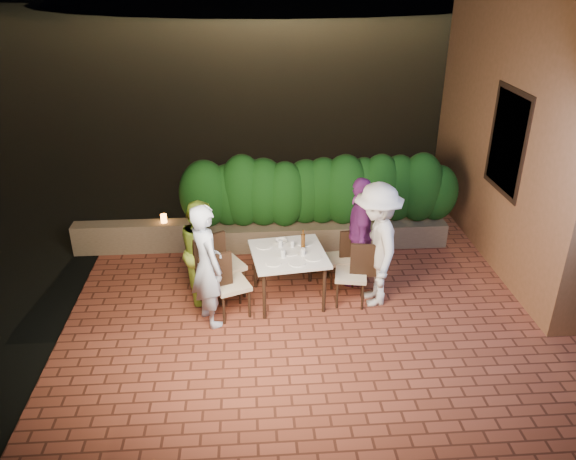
{
  "coord_description": "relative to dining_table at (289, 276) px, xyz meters",
  "views": [
    {
      "loc": [
        -0.96,
        -6.16,
        4.42
      ],
      "look_at": [
        -0.47,
        0.74,
        1.05
      ],
      "focal_mm": 35.0,
      "sensor_mm": 36.0,
      "label": 1
    }
  ],
  "objects": [
    {
      "name": "plate_sw",
      "position": [
        -0.33,
        0.21,
        0.38
      ],
      "size": [
        0.22,
        0.22,
        0.01
      ],
      "primitive_type": "cylinder",
      "color": "white",
      "rests_on": "dining_table"
    },
    {
      "name": "parapet_lamp",
      "position": [
        -1.93,
        1.66,
        0.2
      ],
      "size": [
        0.1,
        0.1,
        0.14
      ],
      "primitive_type": "cylinder",
      "color": "orange",
      "rests_on": "parapet"
    },
    {
      "name": "plate_front",
      "position": [
        0.09,
        -0.3,
        0.38
      ],
      "size": [
        0.23,
        0.23,
        0.01
      ],
      "primitive_type": "cylinder",
      "color": "white",
      "rests_on": "dining_table"
    },
    {
      "name": "chair_left_front",
      "position": [
        -0.8,
        -0.31,
        0.11
      ],
      "size": [
        0.58,
        0.58,
        0.96
      ],
      "primitive_type": null,
      "rotation": [
        0.0,
        0.0,
        0.37
      ],
      "color": "black",
      "rests_on": "ground"
    },
    {
      "name": "hill",
      "position": [
        2.47,
        59.36,
        -4.38
      ],
      "size": [
        52.0,
        40.0,
        22.0
      ],
      "primitive_type": "ellipsoid",
      "color": "black",
      "rests_on": "ground"
    },
    {
      "name": "glass_se",
      "position": [
        0.07,
        0.17,
        0.42
      ],
      "size": [
        0.06,
        0.06,
        0.1
      ],
      "primitive_type": "cylinder",
      "color": "silver",
      "rests_on": "dining_table"
    },
    {
      "name": "bowl",
      "position": [
        -0.08,
        0.31,
        0.4
      ],
      "size": [
        0.21,
        0.21,
        0.04
      ],
      "primitive_type": "imported",
      "rotation": [
        0.0,
        0.0,
        0.25
      ],
      "color": "white",
      "rests_on": "dining_table"
    },
    {
      "name": "dining_table",
      "position": [
        0.0,
        0.0,
        0.0
      ],
      "size": [
        1.12,
        1.12,
        0.75
      ],
      "primitive_type": null,
      "rotation": [
        0.0,
        0.0,
        0.13
      ],
      "color": "white",
      "rests_on": "ground"
    },
    {
      "name": "chair_right_front",
      "position": [
        0.86,
        -0.14,
        0.09
      ],
      "size": [
        0.5,
        0.5,
        0.93
      ],
      "primitive_type": null,
      "rotation": [
        0.0,
        0.0,
        2.96
      ],
      "color": "black",
      "rests_on": "ground"
    },
    {
      "name": "plate_ne",
      "position": [
        0.32,
        -0.17,
        0.38
      ],
      "size": [
        0.23,
        0.23,
        0.01
      ],
      "primitive_type": "cylinder",
      "color": "white",
      "rests_on": "dining_table"
    },
    {
      "name": "hedge",
      "position": [
        0.67,
        1.66,
        0.57
      ],
      "size": [
        4.0,
        0.7,
        1.1
      ],
      "primitive_type": null,
      "color": "#123D11",
      "rests_on": "planter"
    },
    {
      "name": "beer_bottle",
      "position": [
        0.21,
        0.08,
        0.52
      ],
      "size": [
        0.06,
        0.06,
        0.3
      ],
      "primitive_type": null,
      "color": "#4A280C",
      "rests_on": "dining_table"
    },
    {
      "name": "parapet",
      "position": [
        -2.33,
        1.66,
        -0.12
      ],
      "size": [
        2.2,
        0.3,
        0.5
      ],
      "primitive_type": "cube",
      "color": "brown",
      "rests_on": "ground"
    },
    {
      "name": "diner_blue",
      "position": [
        -1.09,
        -0.46,
        0.48
      ],
      "size": [
        0.65,
        0.74,
        1.7
      ],
      "primitive_type": "imported",
      "rotation": [
        0.0,
        0.0,
        2.06
      ],
      "color": "silver",
      "rests_on": "ground"
    },
    {
      "name": "ground",
      "position": [
        0.47,
        -0.64,
        -0.4
      ],
      "size": [
        400.0,
        400.0,
        0.0
      ],
      "primitive_type": "plane",
      "color": "black",
      "rests_on": "ground"
    },
    {
      "name": "window_frame",
      "position": [
        3.28,
        0.86,
        1.62
      ],
      "size": [
        0.06,
        1.15,
        1.55
      ],
      "primitive_type": "cube",
      "color": "black",
      "rests_on": "building_wall"
    },
    {
      "name": "plate_nw",
      "position": [
        -0.22,
        -0.28,
        0.38
      ],
      "size": [
        0.22,
        0.22,
        0.01
      ],
      "primitive_type": "cylinder",
      "color": "white",
      "rests_on": "dining_table"
    },
    {
      "name": "window_pane",
      "position": [
        3.29,
        0.86,
        1.62
      ],
      "size": [
        0.08,
        1.0,
        1.4
      ],
      "primitive_type": "cube",
      "color": "black",
      "rests_on": "building_wall"
    },
    {
      "name": "terrace_floor",
      "position": [
        0.47,
        -0.14,
        -0.45
      ],
      "size": [
        7.0,
        6.0,
        0.15
      ],
      "primitive_type": "cube",
      "color": "brown",
      "rests_on": "ground"
    },
    {
      "name": "planter",
      "position": [
        0.67,
        1.66,
        -0.17
      ],
      "size": [
        4.2,
        0.55,
        0.4
      ],
      "primitive_type": "cube",
      "color": "brown",
      "rests_on": "ground"
    },
    {
      "name": "plate_centre",
      "position": [
        0.03,
        -0.0,
        0.38
      ],
      "size": [
        0.22,
        0.22,
        0.01
      ],
      "primitive_type": "cylinder",
      "color": "white",
      "rests_on": "dining_table"
    },
    {
      "name": "glass_ne",
      "position": [
        0.19,
        -0.09,
        0.43
      ],
      "size": [
        0.06,
        0.06,
        0.11
      ],
      "primitive_type": "cylinder",
      "color": "silver",
      "rests_on": "dining_table"
    },
    {
      "name": "plate_se",
      "position": [
        0.25,
        0.25,
        0.38
      ],
      "size": [
        0.2,
        0.2,
        0.01
      ],
      "primitive_type": "cylinder",
      "color": "white",
      "rests_on": "dining_table"
    },
    {
      "name": "glass_sw",
      "position": [
        -0.1,
        0.18,
        0.43
      ],
      "size": [
        0.06,
        0.06,
        0.11
      ],
      "primitive_type": "cylinder",
      "color": "silver",
      "rests_on": "dining_table"
    },
    {
      "name": "diner_white",
      "position": [
        1.19,
        -0.13,
        0.52
      ],
      "size": [
        0.66,
        1.15,
        1.78
      ],
      "primitive_type": "imported",
      "rotation": [
        0.0,
        0.0,
        -1.57
      ],
      "color": "silver",
      "rests_on": "ground"
    },
    {
      "name": "building_wall",
      "position": [
        4.07,
        1.36,
        2.12
      ],
      "size": [
        1.6,
        5.0,
        5.0
      ],
      "primitive_type": "cube",
      "color": "#9B633D",
      "rests_on": "ground"
    },
    {
      "name": "diner_purple",
      "position": [
        1.07,
        0.43,
        0.46
      ],
      "size": [
        0.55,
        1.03,
        1.67
      ],
      "primitive_type": "imported",
      "rotation": [
        0.0,
        0.0,
        -1.73
      ],
      "color": "#74297D",
      "rests_on": "ground"
    },
    {
      "name": "chair_right_back",
      "position": [
        0.8,
        0.39,
        0.05
      ],
      "size": [
        0.43,
        0.43,
        0.86
      ],
      "primitive_type": null,
      "rotation": [
        0.0,
        0.0,
        3.22
      ],
      "color": "black",
      "rests_on": "ground"
    },
    {
      "name": "diner_green",
      "position": [
        -1.2,
        0.17,
        0.37
      ],
      "size": [
        0.69,
        0.81,
        1.49
      ],
      "primitive_type": "imported",
      "rotation": [
        0.0,
        0.0,
        1.76
      ],
      "color": "#B7E246",
      "rests_on": "ground"
    },
    {
      "name": "chair_left_back",
      "position": [
        -0.89,
        0.16,
        0.14
      ],
      "size": [
        0.65,
        0.65,
        1.03
      ],
      "primitive_type": null,
      "rotation": [
        0.0,
        0.0,
        0.51
      ],
      "color": "black",
      "rests_on": "ground"
    },
    {
      "name": "glass_nw",
      "position": [
        -0.08,
        -0.12,
        0.43
      ],
      "size": [
        0.07,
        0.07,
        0.12
      ],
      "primitive_type": "cylinder",
      "color": "silver",
      "rests_on": "dining_table"
    }
  ]
}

